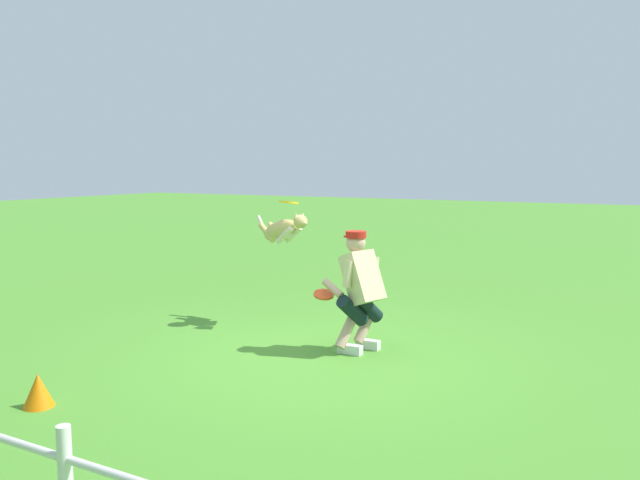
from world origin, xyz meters
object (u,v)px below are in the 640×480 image
dog (283,230)px  training_cone (38,390)px  person (360,288)px  frisbee_held (324,294)px  frisbee_flying (289,202)px

dog → training_cone: size_ratio=3.53×
person → frisbee_held: (0.36, 0.13, -0.09)m
person → frisbee_flying: size_ratio=5.32×
dog → frisbee_held: size_ratio=4.44×
person → frisbee_held: size_ratio=5.82×
person → training_cone: person is taller
person → frisbee_flying: frisbee_flying is taller
person → dog: dog is taller
frisbee_flying → training_cone: bearing=82.6°
dog → training_cone: dog is taller
frisbee_flying → dog: bearing=-24.5°
training_cone → frisbee_flying: bearing=-97.4°
frisbee_flying → frisbee_held: 1.48m
dog → training_cone: 3.53m
person → frisbee_flying: bearing=-7.5°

